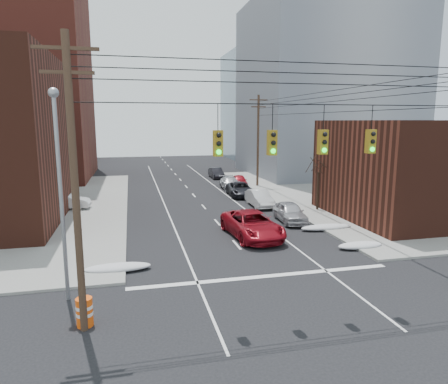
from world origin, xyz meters
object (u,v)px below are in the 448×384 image
parked_car_b (259,198)px  construction_barrel (85,312)px  red_pickup (252,225)px  parked_car_f (216,173)px  lot_car_a (65,201)px  lot_car_b (40,193)px  parked_car_c (240,189)px  parked_car_e (239,181)px  lot_car_d (6,209)px  parked_car_d (230,183)px  parked_car_a (290,212)px

parked_car_b → construction_barrel: size_ratio=4.05×
red_pickup → construction_barrel: (-10.00, -10.19, -0.29)m
construction_barrel → parked_car_f: bearing=70.8°
parked_car_b → lot_car_a: size_ratio=1.09×
lot_car_b → parked_car_c: bearing=-78.5°
lot_car_a → parked_car_e: bearing=-58.4°
parked_car_e → lot_car_d: (-23.11, -11.21, 0.10)m
parked_car_d → parked_car_f: bearing=88.9°
red_pickup → parked_car_d: red_pickup is taller
parked_car_a → parked_car_c: size_ratio=0.88×
parked_car_a → parked_car_e: parked_car_a is taller
lot_car_b → lot_car_d: 7.12m
red_pickup → lot_car_d: bearing=147.0°
parked_car_e → construction_barrel: bearing=-108.0°
parked_car_c → construction_barrel: (-13.30, -25.23, -0.14)m
parked_car_c → parked_car_a: bearing=-81.2°
lot_car_b → lot_car_d: bearing=-172.9°
red_pickup → construction_barrel: size_ratio=5.55×
parked_car_d → lot_car_d: 23.47m
red_pickup → parked_car_d: bearing=75.8°
red_pickup → parked_car_e: 21.68m
parked_car_e → parked_car_f: parked_car_f is taller
parked_car_f → lot_car_b: 23.96m
parked_car_b → parked_car_d: (-0.37, 9.73, -0.05)m
red_pickup → parked_car_f: size_ratio=1.45×
parked_car_b → parked_car_f: size_ratio=1.06×
parked_car_e → construction_barrel: (-14.90, -31.30, -0.12)m
parked_car_d → construction_barrel: (-13.30, -29.47, -0.13)m
parked_car_b → parked_car_a: bearing=-84.9°
parked_car_c → parked_car_d: parked_car_c is taller
parked_car_a → parked_car_e: size_ratio=1.11×
lot_car_b → parked_car_d: bearing=-66.6°
parked_car_b → lot_car_a: (-17.54, 2.21, 0.09)m
parked_car_f → lot_car_b: lot_car_b is taller
parked_car_d → parked_car_f: size_ratio=1.13×
lot_car_a → lot_car_d: bearing=118.4°
lot_car_b → construction_barrel: 28.01m
parked_car_c → parked_car_f: bearing=92.9°
parked_car_a → parked_car_f: (-0.54, 25.66, -0.07)m
parked_car_d → parked_car_f: 9.76m
lot_car_a → construction_barrel: lot_car_a is taller
parked_car_d → construction_barrel: size_ratio=4.31×
red_pickup → parked_car_d: 19.57m
parked_car_e → parked_car_c: bearing=-97.3°
parked_car_a → parked_car_b: parked_car_a is taller
parked_car_b → lot_car_d: (-21.89, 0.35, 0.04)m
parked_car_c → construction_barrel: parked_car_c is taller
parked_car_c → parked_car_e: 6.28m
red_pickup → lot_car_b: 24.00m
lot_car_b → lot_car_d: (-1.20, -7.02, -0.00)m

